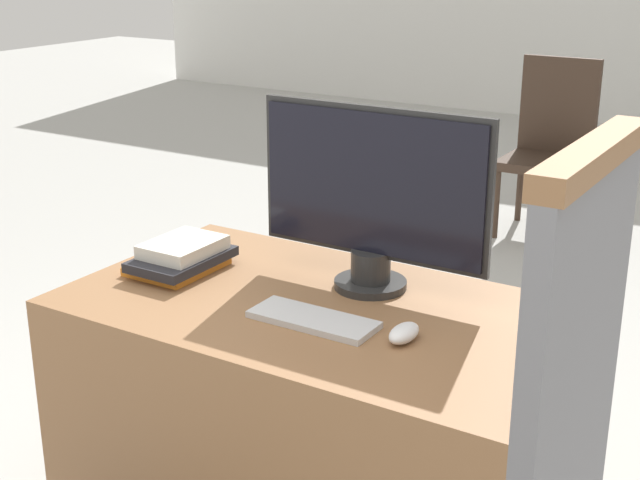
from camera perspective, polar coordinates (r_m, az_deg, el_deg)
name	(u,v)px	position (r m, az deg, el deg)	size (l,w,h in m)	color
desk	(318,437)	(2.38, -0.13, -12.53)	(1.26, 0.73, 0.75)	#8C603D
carrel_divider	(566,433)	(1.96, 15.47, -11.85)	(0.07, 0.58, 1.25)	slate
monitor	(372,197)	(2.23, 3.37, 2.74)	(0.63, 0.19, 0.47)	#282828
keyboard	(313,320)	(2.10, -0.43, -5.12)	(0.31, 0.12, 0.02)	silver
mouse	(404,333)	(2.01, 5.39, -5.95)	(0.06, 0.10, 0.04)	white
book_stack	(181,257)	(2.43, -8.90, -1.07)	(0.21, 0.28, 0.08)	orange
far_chair	(550,141)	(5.20, 14.52, 6.18)	(0.44, 0.44, 0.98)	#38281E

